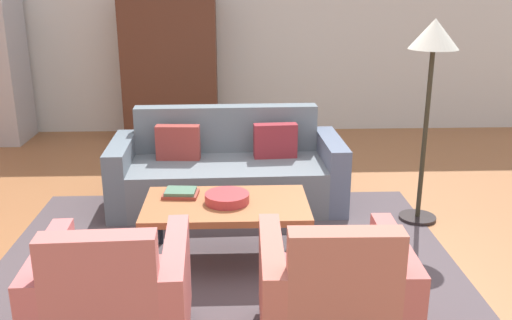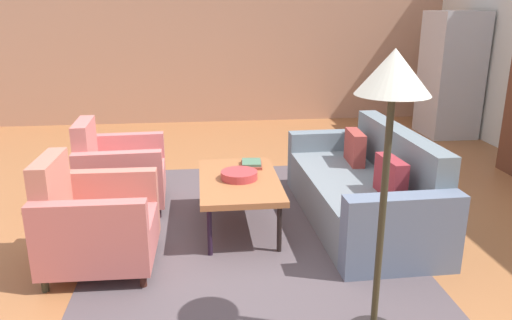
{
  "view_description": "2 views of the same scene",
  "coord_description": "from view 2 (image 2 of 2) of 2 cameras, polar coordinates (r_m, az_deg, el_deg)",
  "views": [
    {
      "loc": [
        -0.26,
        -3.73,
        2.02
      ],
      "look_at": [
        -0.1,
        0.33,
        0.72
      ],
      "focal_mm": 39.92,
      "sensor_mm": 36.0,
      "label": 1
    },
    {
      "loc": [
        3.83,
        -0.19,
        1.93
      ],
      "look_at": [
        -0.41,
        0.3,
        0.6
      ],
      "focal_mm": 35.04,
      "sensor_mm": 36.0,
      "label": 2
    }
  ],
  "objects": [
    {
      "name": "armchair_left",
      "position": [
        5.09,
        -15.69,
        -1.54
      ],
      "size": [
        0.83,
        0.83,
        0.88
      ],
      "rotation": [
        0.0,
        0.0,
        0.04
      ],
      "color": "#2E2023",
      "rests_on": "ground"
    },
    {
      "name": "wall_left",
      "position": [
        8.56,
        -5.36,
        13.68
      ],
      "size": [
        0.12,
        8.06,
        2.8
      ],
      "primitive_type": "cube",
      "color": "tan",
      "rests_on": "ground"
    },
    {
      "name": "armchair_right",
      "position": [
        3.99,
        -18.26,
        -7.05
      ],
      "size": [
        0.82,
        0.82,
        0.88
      ],
      "rotation": [
        0.0,
        0.0,
        -0.02
      ],
      "color": "black",
      "rests_on": "ground"
    },
    {
      "name": "area_rug",
      "position": [
        4.6,
        -1.26,
        -7.45
      ],
      "size": [
        3.4,
        2.6,
        0.01
      ],
      "primitive_type": "cube",
      "color": "#52474B",
      "rests_on": "ground"
    },
    {
      "name": "couch",
      "position": [
        4.72,
        12.6,
        -3.47
      ],
      "size": [
        2.12,
        0.95,
        0.86
      ],
      "rotation": [
        0.0,
        0.0,
        3.17
      ],
      "color": "slate",
      "rests_on": "ground"
    },
    {
      "name": "ground_plane",
      "position": [
        4.3,
        -3.33,
        -9.42
      ],
      "size": [
        11.29,
        11.29,
        0.0
      ],
      "primitive_type": "plane",
      "color": "#A1643A"
    },
    {
      "name": "coffee_table",
      "position": [
        4.44,
        -1.93,
        -2.59
      ],
      "size": [
        1.2,
        0.7,
        0.46
      ],
      "color": "black",
      "rests_on": "ground"
    },
    {
      "name": "refrigerator",
      "position": [
        8.18,
        21.32,
        9.08
      ],
      "size": [
        0.8,
        0.73,
        1.85
      ],
      "color": "#B7BABF",
      "rests_on": "ground"
    },
    {
      "name": "fruit_bowl",
      "position": [
        4.41,
        -1.94,
        -1.73
      ],
      "size": [
        0.33,
        0.33,
        0.07
      ],
      "primitive_type": "cylinder",
      "color": "#B1383B",
      "rests_on": "coffee_table"
    },
    {
      "name": "book_stack",
      "position": [
        4.76,
        -0.52,
        -0.43
      ],
      "size": [
        0.28,
        0.22,
        0.05
      ],
      "color": "brown",
      "rests_on": "coffee_table"
    },
    {
      "name": "floor_lamp",
      "position": [
        2.73,
        15.21,
        6.45
      ],
      "size": [
        0.4,
        0.4,
        1.72
      ],
      "color": "black",
      "rests_on": "ground"
    }
  ]
}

